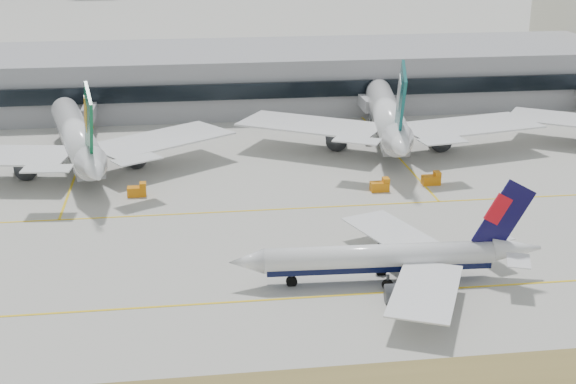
{
  "coord_description": "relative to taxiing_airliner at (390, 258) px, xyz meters",
  "views": [
    {
      "loc": [
        -12.16,
        -103.76,
        50.86
      ],
      "look_at": [
        4.49,
        18.0,
        7.5
      ],
      "focal_mm": 50.0,
      "sensor_mm": 36.0,
      "label": 1
    }
  ],
  "objects": [
    {
      "name": "ground",
      "position": [
        -16.63,
        1.57,
        -3.69
      ],
      "size": [
        3000.0,
        3000.0,
        0.0
      ],
      "primitive_type": "plane",
      "color": "#A9A79E",
      "rests_on": "ground"
    },
    {
      "name": "taxiing_airliner",
      "position": [
        0.0,
        0.0,
        0.0
      ],
      "size": [
        45.52,
        39.55,
        15.29
      ],
      "rotation": [
        0.0,
        0.0,
        3.1
      ],
      "color": "white",
      "rests_on": "ground"
    },
    {
      "name": "widebody_eva",
      "position": [
        -50.15,
        61.32,
        2.46
      ],
      "size": [
        63.32,
        63.0,
        23.13
      ],
      "rotation": [
        0.0,
        0.0,
        1.79
      ],
      "color": "white",
      "rests_on": "ground"
    },
    {
      "name": "widebody_cathay",
      "position": [
        17.27,
        68.98,
        2.8
      ],
      "size": [
        67.62,
        66.88,
        24.41
      ],
      "rotation": [
        0.0,
        0.0,
        1.41
      ],
      "color": "white",
      "rests_on": "ground"
    },
    {
      "name": "terminal",
      "position": [
        -16.63,
        116.4,
        3.82
      ],
      "size": [
        280.0,
        43.1,
        15.0
      ],
      "color": "gray",
      "rests_on": "ground"
    },
    {
      "name": "gse_c",
      "position": [
        19.26,
        41.26,
        -2.64
      ],
      "size": [
        3.55,
        2.0,
        2.6
      ],
      "color": "orange",
      "rests_on": "ground"
    },
    {
      "name": "gse_b",
      "position": [
        -37.58,
        42.25,
        -2.64
      ],
      "size": [
        3.55,
        2.0,
        2.6
      ],
      "color": "orange",
      "rests_on": "ground"
    },
    {
      "name": "gse_extra",
      "position": [
        8.33,
        38.82,
        -2.64
      ],
      "size": [
        3.55,
        2.0,
        2.6
      ],
      "color": "orange",
      "rests_on": "ground"
    }
  ]
}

